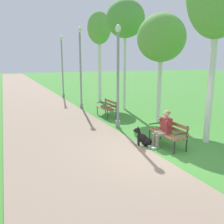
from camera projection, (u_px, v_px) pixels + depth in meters
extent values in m
plane|color=#478E38|center=(165.00, 154.00, 7.42)|extent=(120.00, 120.00, 0.00)
cube|color=gray|center=(23.00, 86.00, 27.78)|extent=(4.29, 60.00, 0.04)
cube|color=olive|center=(162.00, 134.00, 7.90)|extent=(0.14, 1.50, 0.04)
cube|color=olive|center=(166.00, 133.00, 7.98)|extent=(0.14, 1.50, 0.04)
cube|color=olive|center=(170.00, 133.00, 8.05)|extent=(0.14, 1.50, 0.04)
cube|color=olive|center=(173.00, 129.00, 8.06)|extent=(0.04, 1.50, 0.11)
cube|color=olive|center=(173.00, 123.00, 8.02)|extent=(0.04, 1.50, 0.11)
cylinder|color=#2D2B28|center=(150.00, 135.00, 8.56)|extent=(0.04, 0.04, 0.45)
cylinder|color=#2D2B28|center=(161.00, 128.00, 8.71)|extent=(0.04, 0.04, 0.85)
cube|color=#2D2B28|center=(155.00, 124.00, 8.55)|extent=(0.45, 0.04, 0.03)
cylinder|color=#2D2B28|center=(174.00, 147.00, 7.33)|extent=(0.04, 0.04, 0.45)
cylinder|color=#2D2B28|center=(187.00, 139.00, 7.48)|extent=(0.04, 0.04, 0.85)
cube|color=#2D2B28|center=(180.00, 134.00, 7.32)|extent=(0.45, 0.04, 0.03)
cube|color=olive|center=(102.00, 108.00, 12.30)|extent=(0.14, 1.50, 0.04)
cube|color=olive|center=(106.00, 108.00, 12.37)|extent=(0.14, 1.50, 0.04)
cube|color=olive|center=(109.00, 108.00, 12.45)|extent=(0.14, 1.50, 0.04)
cube|color=olive|center=(110.00, 105.00, 12.46)|extent=(0.04, 1.50, 0.11)
cube|color=olive|center=(110.00, 102.00, 12.42)|extent=(0.04, 1.50, 0.11)
cylinder|color=#2D2B28|center=(97.00, 110.00, 12.95)|extent=(0.04, 0.04, 0.45)
cylinder|color=#2D2B28|center=(105.00, 106.00, 13.11)|extent=(0.04, 0.04, 0.85)
cube|color=#2D2B28|center=(101.00, 103.00, 12.95)|extent=(0.45, 0.04, 0.03)
cylinder|color=#2D2B28|center=(107.00, 115.00, 11.73)|extent=(0.04, 0.04, 0.45)
cylinder|color=#2D2B28|center=(116.00, 110.00, 11.88)|extent=(0.04, 0.04, 0.85)
cube|color=#2D2B28|center=(111.00, 107.00, 11.72)|extent=(0.45, 0.04, 0.03)
cylinder|color=gray|center=(159.00, 133.00, 7.99)|extent=(0.42, 0.14, 0.14)
cylinder|color=gray|center=(154.00, 140.00, 7.95)|extent=(0.11, 0.11, 0.47)
cube|color=silver|center=(151.00, 146.00, 7.96)|extent=(0.24, 0.09, 0.07)
cylinder|color=gray|center=(163.00, 134.00, 7.81)|extent=(0.42, 0.14, 0.14)
cylinder|color=gray|center=(157.00, 142.00, 7.77)|extent=(0.11, 0.11, 0.47)
cube|color=silver|center=(155.00, 148.00, 7.78)|extent=(0.24, 0.09, 0.07)
cube|color=maroon|center=(166.00, 125.00, 7.93)|extent=(0.22, 0.36, 0.52)
cylinder|color=maroon|center=(161.00, 121.00, 8.06)|extent=(0.25, 0.09, 0.30)
cylinder|color=maroon|center=(169.00, 124.00, 7.71)|extent=(0.25, 0.09, 0.30)
sphere|color=tan|center=(166.00, 114.00, 7.84)|extent=(0.21, 0.21, 0.21)
ellipsoid|color=olive|center=(167.00, 112.00, 7.84)|extent=(0.22, 0.23, 0.14)
ellipsoid|color=black|center=(147.00, 142.00, 8.05)|extent=(0.43, 0.39, 0.32)
ellipsoid|color=black|center=(142.00, 138.00, 8.01)|extent=(0.54, 0.38, 0.48)
ellipsoid|color=black|center=(144.00, 137.00, 8.01)|extent=(0.40, 0.30, 0.27)
cylinder|color=black|center=(138.00, 140.00, 8.08)|extent=(0.06, 0.06, 0.38)
cylinder|color=black|center=(139.00, 141.00, 7.97)|extent=(0.06, 0.06, 0.38)
cylinder|color=black|center=(139.00, 134.00, 7.98)|extent=(0.16, 0.20, 0.19)
ellipsoid|color=black|center=(137.00, 130.00, 7.94)|extent=(0.25, 0.21, 0.16)
cone|color=black|center=(134.00, 131.00, 7.94)|extent=(0.12, 0.12, 0.09)
cone|color=black|center=(138.00, 127.00, 7.97)|extent=(0.06, 0.06, 0.09)
cone|color=black|center=(138.00, 128.00, 7.88)|extent=(0.06, 0.06, 0.09)
cylinder|color=black|center=(152.00, 145.00, 8.09)|extent=(0.28, 0.14, 0.04)
cylinder|color=gray|center=(118.00, 124.00, 10.38)|extent=(0.20, 0.20, 0.30)
cylinder|color=gray|center=(118.00, 81.00, 9.99)|extent=(0.11, 0.11, 4.01)
ellipsoid|color=silver|center=(118.00, 28.00, 9.55)|extent=(0.24, 0.24, 0.32)
cylinder|color=gray|center=(82.00, 106.00, 14.65)|extent=(0.20, 0.20, 0.30)
cylinder|color=gray|center=(81.00, 71.00, 14.21)|extent=(0.11, 0.11, 4.50)
ellipsoid|color=silver|center=(79.00, 30.00, 13.72)|extent=(0.24, 0.24, 0.32)
cylinder|color=gray|center=(64.00, 95.00, 19.25)|extent=(0.20, 0.20, 0.30)
cylinder|color=gray|center=(62.00, 69.00, 18.81)|extent=(0.11, 0.11, 4.50)
ellipsoid|color=silver|center=(61.00, 38.00, 18.32)|extent=(0.24, 0.24, 0.32)
cylinder|color=silver|center=(211.00, 84.00, 8.08)|extent=(0.21, 0.21, 4.17)
cylinder|color=silver|center=(159.00, 88.00, 11.05)|extent=(0.19, 0.19, 3.23)
ellipsoid|color=#66A847|center=(161.00, 38.00, 10.59)|extent=(2.19, 2.14, 2.11)
cylinder|color=silver|center=(125.00, 71.00, 13.92)|extent=(0.16, 0.16, 4.56)
ellipsoid|color=#569E42|center=(125.00, 19.00, 13.31)|extent=(2.15, 2.32, 2.08)
cylinder|color=silver|center=(100.00, 70.00, 17.01)|extent=(0.23, 0.23, 4.45)
ellipsoid|color=#66A847|center=(99.00, 28.00, 16.40)|extent=(1.65, 1.59, 2.21)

